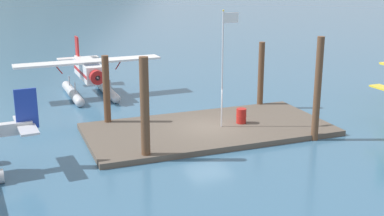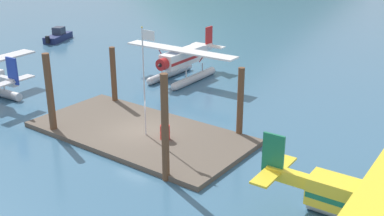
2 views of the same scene
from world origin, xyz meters
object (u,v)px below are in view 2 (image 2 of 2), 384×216
at_px(flagpole, 145,70).
at_px(boat_navy_open_west, 59,36).
at_px(seaplane_white_bow_left, 182,61).
at_px(seaplane_yellow_stbd_aft, 367,211).
at_px(fuel_drum, 165,132).

xyz_separation_m(flagpole, boat_navy_open_west, (-26.25, 14.48, -3.90)).
bearing_deg(seaplane_white_bow_left, seaplane_yellow_stbd_aft, -34.44).
distance_m(fuel_drum, boat_navy_open_west, 30.98).
distance_m(flagpole, fuel_drum, 3.85).
height_order(flagpole, fuel_drum, flagpole).
relative_size(flagpole, boat_navy_open_west, 1.44).
relative_size(flagpole, seaplane_white_bow_left, 0.64).
bearing_deg(flagpole, boat_navy_open_west, 151.13).
height_order(seaplane_yellow_stbd_aft, seaplane_white_bow_left, same).
distance_m(seaplane_yellow_stbd_aft, seaplane_white_bow_left, 23.74).
relative_size(seaplane_white_bow_left, boat_navy_open_west, 2.26).
xyz_separation_m(fuel_drum, boat_navy_open_west, (-27.49, 14.29, -0.25)).
height_order(seaplane_white_bow_left, boat_navy_open_west, seaplane_white_bow_left).
relative_size(flagpole, fuel_drum, 7.54).
xyz_separation_m(seaplane_yellow_stbd_aft, seaplane_white_bow_left, (-19.58, 13.43, 0.00)).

